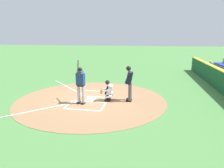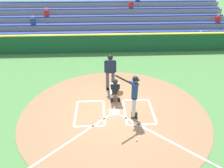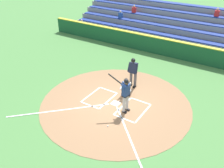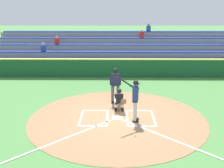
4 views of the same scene
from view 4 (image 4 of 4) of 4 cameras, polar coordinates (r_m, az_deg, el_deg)
The scene contains 9 objects.
ground_plane at distance 12.56m, azimuth 1.09°, elevation -7.09°, with size 120.00×120.00×0.00m, color #4C8442.
dirt_circle at distance 12.56m, azimuth 1.09°, elevation -7.07°, with size 8.00×8.00×0.01m, color #99704C.
home_plate_and_chalk at distance 11.75m, azimuth 1.12°, elevation -8.71°, with size 7.93×4.91×0.01m.
batter at distance 11.90m, azimuth 4.83°, elevation -2.81°, with size 1.01×0.61×2.13m.
catcher at distance 13.22m, azimuth 1.52°, elevation -3.15°, with size 0.60×0.60×1.13m.
plate_umpire at distance 14.13m, azimuth 0.71°, elevation 0.19°, with size 0.58×0.41×1.86m.
baseball at distance 10.94m, azimuth 4.89°, elevation -10.61°, with size 0.07×0.07×0.07m, color white.
backstop_wall at distance 19.53m, azimuth 0.92°, elevation 3.35°, with size 22.00×0.36×1.31m.
bleacher_stand at distance 23.22m, azimuth 0.87°, elevation 6.26°, with size 20.00×5.10×3.45m.
Camera 4 is at (0.12, 11.56, 4.92)m, focal length 44.02 mm.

